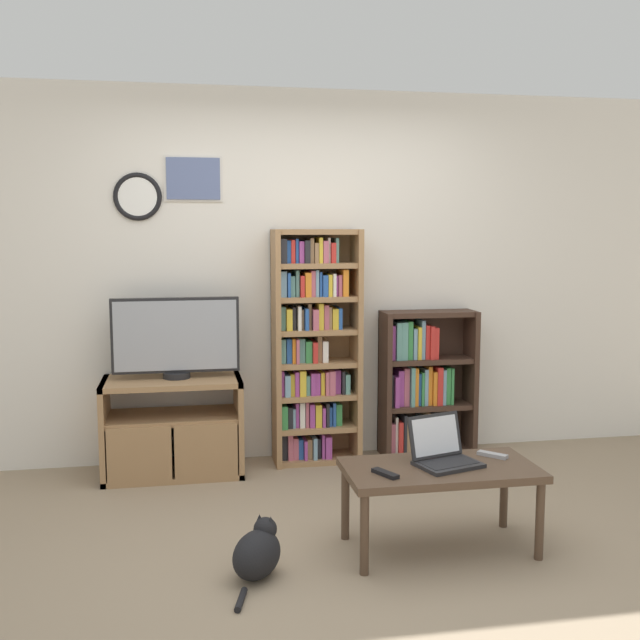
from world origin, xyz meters
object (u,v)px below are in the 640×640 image
(coffee_table, at_px, (440,476))
(cat, at_px, (258,552))
(tv_stand, at_px, (173,427))
(remote_near_laptop, at_px, (385,473))
(laptop, at_px, (443,452))
(television, at_px, (176,337))
(remote_far_from_laptop, at_px, (492,455))
(bookshelf_short, at_px, (422,386))
(bookshelf_tall, at_px, (312,346))

(coffee_table, bearing_deg, cat, -171.53)
(tv_stand, height_order, remote_near_laptop, tv_stand)
(coffee_table, xyz_separation_m, laptop, (0.03, 0.04, 0.11))
(television, xyz_separation_m, remote_far_from_laptop, (1.64, -1.38, -0.47))
(cat, bearing_deg, coffee_table, 44.86)
(cat, bearing_deg, remote_far_from_laptop, 47.13)
(bookshelf_short, bearing_deg, remote_near_laptop, -113.73)
(tv_stand, xyz_separation_m, bookshelf_tall, (0.97, 0.13, 0.49))
(bookshelf_tall, bearing_deg, remote_near_laptop, -87.57)
(tv_stand, bearing_deg, cat, -75.65)
(coffee_table, height_order, remote_near_laptop, remote_near_laptop)
(tv_stand, distance_m, remote_near_laptop, 1.85)
(laptop, bearing_deg, television, 116.18)
(remote_far_from_laptop, bearing_deg, laptop, -31.85)
(tv_stand, relative_size, bookshelf_short, 0.87)
(coffee_table, bearing_deg, remote_near_laptop, -164.47)
(television, xyz_separation_m, coffee_table, (1.32, -1.48, -0.53))
(tv_stand, height_order, television, television)
(tv_stand, relative_size, bookshelf_tall, 0.56)
(laptop, bearing_deg, bookshelf_short, 58.74)
(bookshelf_tall, relative_size, laptop, 4.37)
(laptop, bearing_deg, cat, 173.55)
(bookshelf_tall, bearing_deg, television, -174.19)
(bookshelf_short, bearing_deg, bookshelf_tall, -178.50)
(television, bearing_deg, bookshelf_tall, 5.81)
(tv_stand, relative_size, remote_near_laptop, 5.63)
(remote_near_laptop, distance_m, remote_far_from_laptop, 0.67)
(bookshelf_tall, distance_m, remote_far_from_laptop, 1.68)
(television, distance_m, bookshelf_tall, 0.95)
(coffee_table, distance_m, cat, 0.99)
(bookshelf_tall, relative_size, coffee_table, 1.67)
(remote_far_from_laptop, relative_size, cat, 0.29)
(coffee_table, relative_size, remote_near_laptop, 6.03)
(cat, bearing_deg, laptop, 46.80)
(television, distance_m, coffee_table, 2.05)
(bookshelf_tall, distance_m, coffee_table, 1.68)
(remote_far_from_laptop, bearing_deg, cat, -32.91)
(bookshelf_short, xyz_separation_m, coffee_table, (-0.42, -1.59, -0.11))
(bookshelf_tall, xyz_separation_m, coffee_table, (0.38, -1.57, -0.43))
(cat, bearing_deg, tv_stand, 140.74)
(remote_near_laptop, bearing_deg, cat, 157.61)
(television, distance_m, remote_near_laptop, 1.92)
(bookshelf_tall, distance_m, bookshelf_short, 0.87)
(remote_near_laptop, bearing_deg, tv_stand, 96.89)
(remote_near_laptop, bearing_deg, bookshelf_tall, 65.18)
(television, distance_m, cat, 1.84)
(bookshelf_tall, bearing_deg, laptop, -75.05)
(laptop, height_order, remote_near_laptop, laptop)
(laptop, distance_m, remote_near_laptop, 0.37)
(remote_near_laptop, relative_size, remote_far_from_laptop, 1.11)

